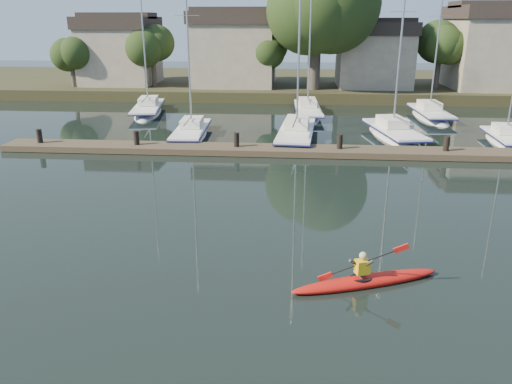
# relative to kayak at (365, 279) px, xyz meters

# --- Properties ---
(ground) EXTENTS (160.00, 160.00, 0.00)m
(ground) POSITION_rel_kayak_xyz_m (-2.63, 1.08, -0.18)
(ground) COLOR black
(ground) RESTS_ON ground
(kayak) EXTENTS (4.65, 2.26, 1.51)m
(kayak) POSITION_rel_kayak_xyz_m (0.00, 0.00, 0.00)
(kayak) COLOR #BA100E
(kayak) RESTS_ON ground
(dock) EXTENTS (34.00, 2.00, 1.80)m
(dock) POSITION_rel_kayak_xyz_m (-2.63, 15.08, 0.02)
(dock) COLOR #4F422D
(dock) RESTS_ON ground
(sailboat_1) EXTENTS (2.42, 8.21, 13.28)m
(sailboat_1) POSITION_rel_kayak_xyz_m (-9.18, 19.11, -0.36)
(sailboat_1) COLOR white
(sailboat_1) RESTS_ON ground
(sailboat_2) EXTENTS (2.89, 9.77, 15.96)m
(sailboat_2) POSITION_rel_kayak_xyz_m (-2.14, 19.06, -0.38)
(sailboat_2) COLOR white
(sailboat_2) RESTS_ON ground
(sailboat_3) EXTENTS (3.79, 8.78, 13.73)m
(sailboat_3) POSITION_rel_kayak_xyz_m (4.32, 19.88, -0.39)
(sailboat_3) COLOR white
(sailboat_3) RESTS_ON ground
(sailboat_4) EXTENTS (2.23, 6.53, 10.96)m
(sailboat_4) POSITION_rel_kayak_xyz_m (11.18, 18.89, -0.36)
(sailboat_4) COLOR white
(sailboat_4) RESTS_ON ground
(sailboat_5) EXTENTS (3.65, 9.51, 15.37)m
(sailboat_5) POSITION_rel_kayak_xyz_m (-14.62, 27.64, -0.38)
(sailboat_5) COLOR white
(sailboat_5) RESTS_ON ground
(sailboat_6) EXTENTS (2.50, 9.98, 15.73)m
(sailboat_6) POSITION_rel_kayak_xyz_m (-1.26, 28.13, -0.37)
(sailboat_6) COLOR white
(sailboat_6) RESTS_ON ground
(sailboat_7) EXTENTS (2.48, 8.35, 13.35)m
(sailboat_7) POSITION_rel_kayak_xyz_m (8.47, 27.32, -0.38)
(sailboat_7) COLOR white
(sailboat_7) RESTS_ON ground
(shore) EXTENTS (90.00, 25.25, 12.75)m
(shore) POSITION_rel_kayak_xyz_m (-1.02, 41.37, 3.04)
(shore) COLOR #2B3018
(shore) RESTS_ON ground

